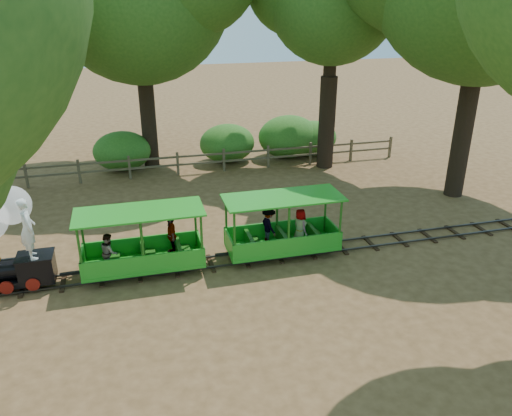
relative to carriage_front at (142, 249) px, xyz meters
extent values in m
plane|color=olive|center=(2.86, 0.00, -0.74)|extent=(90.00, 90.00, 0.00)
cube|color=#3F3D3A|center=(2.86, -0.30, -0.66)|extent=(22.00, 0.05, 0.05)
cube|color=#3F3D3A|center=(2.86, 0.30, -0.66)|extent=(22.00, 0.05, 0.05)
cube|color=#382314|center=(2.86, 0.00, -0.71)|extent=(0.12, 1.00, 0.05)
cube|color=#382314|center=(-2.14, 0.00, -0.71)|extent=(0.12, 1.00, 0.05)
cube|color=#382314|center=(7.86, 0.00, -0.71)|extent=(0.12, 1.00, 0.05)
cube|color=black|center=(-3.34, 0.00, -0.46)|extent=(2.13, 0.68, 0.17)
cube|color=black|center=(-2.71, 0.00, -0.11)|extent=(0.87, 0.68, 0.53)
cube|color=black|center=(-2.71, 0.00, 0.17)|extent=(0.92, 0.74, 0.04)
cylinder|color=maroon|center=(-3.43, -0.35, -0.46)|extent=(0.35, 0.06, 0.35)
cylinder|color=maroon|center=(-3.43, 0.34, -0.46)|extent=(0.35, 0.06, 0.35)
cylinder|color=maroon|center=(-2.81, -0.35, -0.46)|extent=(0.35, 0.06, 0.35)
cylinder|color=maroon|center=(-2.81, 0.34, -0.46)|extent=(0.35, 0.06, 0.35)
sphere|color=white|center=(-3.05, 0.15, 1.56)|extent=(0.97, 0.97, 0.97)
imported|color=white|center=(-2.72, -0.12, 1.00)|extent=(0.55, 0.68, 1.62)
cube|color=green|center=(0.01, 0.00, -0.43)|extent=(3.24, 1.24, 0.10)
cube|color=#1E6116|center=(0.01, 0.00, -0.54)|extent=(2.92, 0.48, 0.13)
cube|color=green|center=(0.01, -0.58, -0.14)|extent=(3.24, 0.06, 0.48)
cube|color=green|center=(0.01, 0.58, -0.14)|extent=(3.24, 0.06, 0.48)
cube|color=green|center=(0.01, 0.00, 1.10)|extent=(3.38, 1.38, 0.05)
cylinder|color=#1E6116|center=(-1.53, -0.57, 0.33)|extent=(0.07, 0.07, 1.52)
cylinder|color=#1E6116|center=(-1.53, 0.56, 0.33)|extent=(0.07, 0.07, 1.52)
cylinder|color=#1E6116|center=(1.55, -0.57, 0.33)|extent=(0.07, 0.07, 1.52)
cylinder|color=#1E6116|center=(1.55, 0.56, 0.33)|extent=(0.07, 0.07, 1.52)
cube|color=#1E6116|center=(-0.96, 0.00, -0.19)|extent=(0.11, 1.05, 0.38)
cube|color=#1E6116|center=(0.01, 0.00, -0.19)|extent=(0.11, 1.05, 0.38)
cube|color=#1E6116|center=(0.98, 0.00, -0.19)|extent=(0.11, 1.05, 0.38)
cylinder|color=black|center=(-1.03, -0.33, -0.51)|extent=(0.27, 0.06, 0.27)
cylinder|color=black|center=(-1.03, 0.32, -0.51)|extent=(0.27, 0.06, 0.27)
cylinder|color=black|center=(1.05, -0.33, -0.51)|extent=(0.27, 0.06, 0.27)
cylinder|color=black|center=(1.05, 0.32, -0.51)|extent=(0.27, 0.06, 0.27)
imported|color=gray|center=(-0.85, -0.24, 0.15)|extent=(0.45, 0.55, 1.06)
imported|color=gray|center=(0.83, 0.27, 0.19)|extent=(0.31, 0.68, 1.14)
cube|color=green|center=(3.99, 0.00, -0.43)|extent=(3.24, 1.24, 0.10)
cube|color=#1E6116|center=(3.99, 0.00, -0.54)|extent=(2.92, 0.48, 0.13)
cube|color=green|center=(3.99, -0.58, -0.14)|extent=(3.24, 0.06, 0.48)
cube|color=green|center=(3.99, 0.58, -0.14)|extent=(3.24, 0.06, 0.48)
cube|color=green|center=(3.99, 0.00, 1.10)|extent=(3.38, 1.38, 0.05)
cylinder|color=#1E6116|center=(2.45, -0.57, 0.33)|extent=(0.07, 0.07, 1.52)
cylinder|color=#1E6116|center=(2.45, 0.56, 0.33)|extent=(0.07, 0.07, 1.52)
cylinder|color=#1E6116|center=(5.54, -0.57, 0.33)|extent=(0.07, 0.07, 1.52)
cylinder|color=#1E6116|center=(5.54, 0.56, 0.33)|extent=(0.07, 0.07, 1.52)
cube|color=#1E6116|center=(3.02, 0.00, -0.19)|extent=(0.11, 1.05, 0.38)
cube|color=#1E6116|center=(3.99, 0.00, -0.19)|extent=(0.11, 1.05, 0.38)
cube|color=#1E6116|center=(4.96, 0.00, -0.19)|extent=(0.11, 1.05, 0.38)
cylinder|color=black|center=(2.96, -0.33, -0.51)|extent=(0.27, 0.06, 0.27)
cylinder|color=black|center=(2.96, 0.32, -0.51)|extent=(0.27, 0.06, 0.27)
cylinder|color=black|center=(5.03, -0.33, -0.51)|extent=(0.27, 0.06, 0.27)
cylinder|color=black|center=(5.03, 0.32, -0.51)|extent=(0.27, 0.06, 0.27)
imported|color=gray|center=(3.65, 0.26, 0.16)|extent=(0.52, 0.76, 1.09)
imported|color=gray|center=(4.50, -0.09, 0.17)|extent=(0.47, 0.60, 1.10)
cylinder|color=#2D2116|center=(0.86, 9.50, 1.25)|extent=(0.66, 0.66, 3.98)
cylinder|color=#2D2116|center=(0.86, 9.50, 4.38)|extent=(0.50, 0.50, 2.28)
cylinder|color=#2D2116|center=(8.36, 7.50, 1.25)|extent=(0.72, 0.72, 3.97)
cylinder|color=#2D2116|center=(8.36, 7.50, 4.37)|extent=(0.54, 0.54, 2.27)
cylinder|color=#2D2116|center=(11.86, 3.00, 1.44)|extent=(0.68, 0.68, 4.36)
cylinder|color=#2D2116|center=(11.86, 3.00, 4.87)|extent=(0.51, 0.51, 2.49)
cube|color=brown|center=(-4.14, 8.00, -0.24)|extent=(0.10, 0.10, 1.00)
cube|color=brown|center=(-2.14, 8.00, -0.24)|extent=(0.10, 0.10, 1.00)
cube|color=brown|center=(-0.14, 8.00, -0.24)|extent=(0.10, 0.10, 1.00)
cube|color=brown|center=(1.86, 8.00, -0.24)|extent=(0.10, 0.10, 1.00)
cube|color=brown|center=(3.86, 8.00, -0.24)|extent=(0.10, 0.10, 1.00)
cube|color=brown|center=(5.86, 8.00, -0.24)|extent=(0.10, 0.10, 1.00)
cube|color=brown|center=(7.86, 8.00, -0.24)|extent=(0.10, 0.10, 1.00)
cube|color=brown|center=(9.86, 8.00, -0.24)|extent=(0.10, 0.10, 1.00)
cube|color=brown|center=(11.86, 8.00, -0.24)|extent=(0.10, 0.10, 1.00)
cube|color=brown|center=(2.86, 8.00, 0.06)|extent=(18.00, 0.06, 0.08)
cube|color=brown|center=(2.86, 8.00, -0.29)|extent=(18.00, 0.06, 0.08)
ellipsoid|color=#2D6B1E|center=(-0.38, 9.30, 0.12)|extent=(2.48, 1.91, 1.72)
ellipsoid|color=#2D6B1E|center=(4.29, 9.30, 0.14)|extent=(2.53, 1.94, 1.75)
ellipsoid|color=#2D6B1E|center=(8.42, 9.30, 0.09)|extent=(2.39, 1.84, 1.65)
ellipsoid|color=#2D6B1E|center=(7.23, 9.30, 0.25)|extent=(2.86, 2.20, 1.98)
camera|label=1|loc=(-0.08, -12.41, 6.34)|focal=35.00mm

